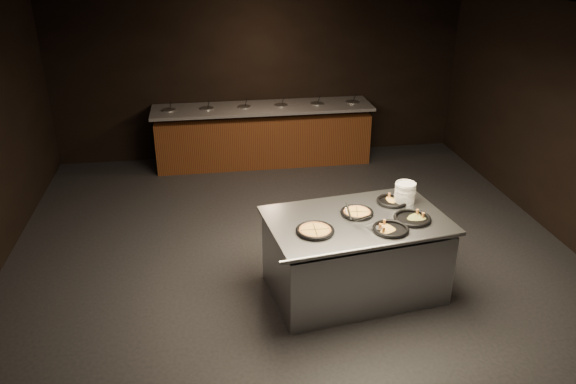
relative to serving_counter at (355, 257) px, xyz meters
name	(u,v)px	position (x,y,z in m)	size (l,w,h in m)	color
room	(300,158)	(-0.54, 0.45, 1.02)	(7.02, 8.02, 2.92)	black
salad_bar	(263,138)	(-0.54, 4.01, 0.01)	(3.70, 0.83, 1.18)	#552F14
serving_counter	(355,257)	(0.00, 0.00, 0.00)	(2.03, 1.46, 0.90)	#ABAEB2
plate_stack	(405,193)	(0.63, 0.31, 0.58)	(0.23, 0.23, 0.23)	white
pan_veggie_whole	(315,230)	(-0.50, -0.22, 0.49)	(0.39, 0.39, 0.04)	black
pan_cheese_whole	(357,212)	(0.03, 0.11, 0.49)	(0.36, 0.36, 0.04)	black
pan_cheese_slices_a	(392,201)	(0.49, 0.32, 0.49)	(0.35, 0.35, 0.04)	black
pan_cheese_slices_b	(391,229)	(0.27, -0.30, 0.49)	(0.37, 0.37, 0.04)	black
pan_veggie_slices	(412,218)	(0.57, -0.11, 0.49)	(0.40, 0.40, 0.04)	black
server_left	(347,211)	(-0.09, 0.05, 0.54)	(0.09, 0.31, 0.15)	#ABAEB2
server_right	(367,221)	(0.05, -0.20, 0.55)	(0.29, 0.22, 0.16)	#ABAEB2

